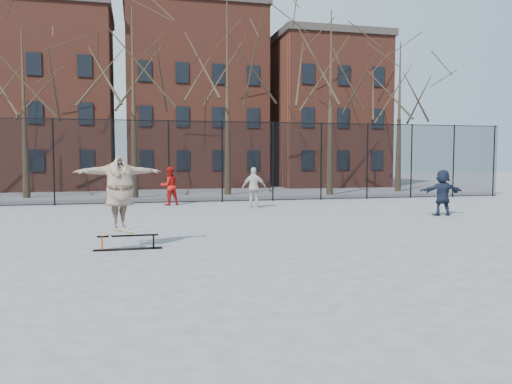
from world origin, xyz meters
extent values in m
plane|color=#5E5E63|center=(0.00, 0.00, 0.00)|extent=(100.00, 100.00, 0.00)
cube|color=black|center=(-3.17, 0.91, 0.01)|extent=(1.62, 0.25, 0.01)
cylinder|color=#DC4E0C|center=(-3.77, 0.91, 0.17)|extent=(0.04, 0.04, 0.33)
cylinder|color=black|center=(-2.57, 0.91, 0.17)|extent=(0.04, 0.04, 0.33)
cylinder|color=black|center=(-3.17, 0.91, 0.33)|extent=(1.43, 0.05, 0.05)
imported|color=#413688|center=(-3.34, 0.91, 1.31)|extent=(2.20, 1.17, 1.73)
imported|color=#B71510|center=(-1.46, 11.91, 0.89)|extent=(1.02, 0.90, 1.78)
imported|color=beige|center=(2.05, 9.76, 0.89)|extent=(1.11, 0.63, 1.78)
imported|color=#1C2338|center=(8.32, 5.29, 0.88)|extent=(1.69, 0.77, 1.75)
cylinder|color=black|center=(-6.60, 13.00, 2.00)|extent=(0.07, 0.07, 4.00)
cylinder|color=black|center=(-4.00, 13.00, 2.00)|extent=(0.07, 0.07, 4.00)
cylinder|color=black|center=(-1.40, 13.00, 2.00)|extent=(0.07, 0.07, 4.00)
cylinder|color=black|center=(1.20, 13.00, 2.00)|extent=(0.07, 0.07, 4.00)
cylinder|color=black|center=(3.80, 13.00, 2.00)|extent=(0.07, 0.07, 4.00)
cylinder|color=black|center=(6.40, 13.00, 2.00)|extent=(0.07, 0.07, 4.00)
cylinder|color=black|center=(9.00, 13.00, 2.00)|extent=(0.07, 0.07, 4.00)
cylinder|color=black|center=(11.60, 13.00, 2.00)|extent=(0.07, 0.07, 4.00)
cylinder|color=black|center=(14.20, 13.00, 2.00)|extent=(0.07, 0.07, 4.00)
cylinder|color=black|center=(16.80, 13.00, 2.00)|extent=(0.07, 0.07, 4.00)
cube|color=black|center=(0.00, 13.00, 2.00)|extent=(34.00, 0.01, 4.00)
cylinder|color=black|center=(0.00, 13.00, 3.96)|extent=(34.00, 0.04, 0.04)
cone|color=black|center=(-8.50, 17.80, 2.31)|extent=(0.40, 0.40, 4.62)
cone|color=black|center=(-3.00, 16.50, 2.31)|extent=(0.40, 0.40, 4.62)
cone|color=black|center=(2.50, 17.80, 2.31)|extent=(0.40, 0.40, 4.62)
cone|color=black|center=(8.00, 16.50, 2.31)|extent=(0.40, 0.40, 4.62)
cone|color=black|center=(13.50, 17.80, 2.31)|extent=(0.40, 0.40, 4.62)
cube|color=#5C2A1E|center=(-9.00, 26.00, 6.00)|extent=(9.00, 7.00, 12.00)
cube|color=#5C2A1E|center=(1.50, 26.00, 6.50)|extent=(10.00, 7.00, 13.00)
cube|color=#5C2A1E|center=(11.50, 26.00, 5.50)|extent=(8.00, 7.00, 11.00)
camera|label=1|loc=(-2.96, -11.33, 2.21)|focal=35.00mm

